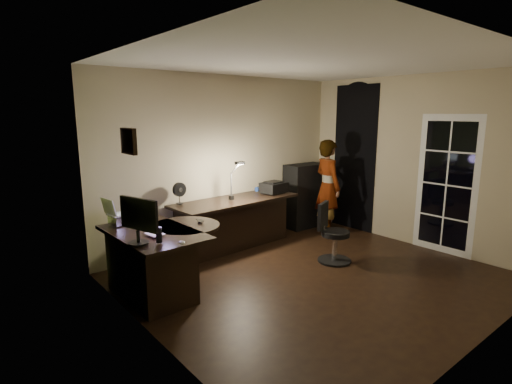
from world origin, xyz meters
TOP-DOWN VIEW (x-y plane):
  - floor at (0.00, 0.00)m, footprint 4.50×4.00m
  - ceiling at (0.00, 0.00)m, footprint 4.50×4.00m
  - wall_back at (0.00, 2.00)m, footprint 4.50×0.01m
  - wall_front at (0.00, -2.00)m, footprint 4.50×0.01m
  - wall_left at (-2.25, 0.00)m, footprint 0.01×4.00m
  - wall_right at (2.25, 0.00)m, footprint 0.01×4.00m
  - green_wall_overlay at (-2.24, 0.00)m, footprint 0.00×4.00m
  - arched_doorway at (2.24, 1.15)m, footprint 0.01×0.90m
  - french_door at (2.24, -0.55)m, footprint 0.02×0.92m
  - framed_picture at (-2.22, 0.45)m, footprint 0.04×0.30m
  - desk_left at (-1.83, 0.87)m, footprint 0.87×1.38m
  - desk_right at (-0.08, 1.63)m, footprint 2.13×0.84m
  - cabinet at (1.64, 1.78)m, footprint 0.80×0.41m
  - laptop_stand at (-2.00, 1.37)m, footprint 0.28×0.25m
  - laptop at (-2.00, 1.37)m, footprint 0.35×0.33m
  - monitor at (-2.16, 0.51)m, footprint 0.26×0.53m
  - mouse at (-1.83, 0.21)m, footprint 0.09×0.11m
  - phone at (-1.21, 0.85)m, footprint 0.11×0.14m
  - pen at (-1.20, 0.89)m, footprint 0.04×0.12m
  - speaker at (-1.98, 0.41)m, footprint 0.07×0.07m
  - notepad at (-1.89, 0.70)m, footprint 0.18×0.23m
  - desk_fan at (-0.96, 1.83)m, footprint 0.22×0.14m
  - headphones at (0.59, 1.83)m, footprint 0.20×0.10m
  - printer at (0.69, 1.61)m, footprint 0.44×0.36m
  - desk_lamp at (-0.20, 1.59)m, footprint 0.18×0.31m
  - office_chair at (0.64, 0.22)m, footprint 0.63×0.63m
  - person at (1.64, 1.24)m, footprint 0.54×0.68m

SIDE VIEW (x-z plane):
  - floor at x=0.00m, z-range -0.01..0.00m
  - desk_left at x=-1.83m, z-range 0.00..0.78m
  - desk_right at x=-0.08m, z-range 0.00..0.79m
  - office_chair at x=0.64m, z-range 0.00..0.85m
  - cabinet at x=1.64m, z-range 0.00..1.18m
  - phone at x=-1.21m, z-range 0.80..0.81m
  - pen at x=-1.20m, z-range 0.80..0.81m
  - notepad at x=-1.89m, z-range 0.80..0.81m
  - mouse at x=-1.83m, z-range 0.80..0.83m
  - person at x=1.64m, z-range 0.00..1.66m
  - laptop_stand at x=-2.00m, z-range 0.80..0.90m
  - headphones at x=0.59m, z-range 0.81..0.90m
  - speaker at x=-1.98m, z-range 0.80..0.96m
  - printer at x=0.69m, z-range 0.81..0.99m
  - desk_fan at x=-0.96m, z-range 0.81..1.12m
  - monitor at x=-2.16m, z-range 0.80..1.14m
  - laptop at x=-2.00m, z-range 0.91..1.12m
  - french_door at x=2.24m, z-range 0.00..2.10m
  - desk_lamp at x=-0.20m, z-range 0.81..1.45m
  - arched_doorway at x=2.24m, z-range 0.00..2.60m
  - wall_back at x=0.00m, z-range 0.00..2.70m
  - wall_front at x=0.00m, z-range 0.00..2.70m
  - wall_left at x=-2.25m, z-range 0.00..2.70m
  - wall_right at x=2.25m, z-range 0.00..2.70m
  - green_wall_overlay at x=-2.24m, z-range 0.00..2.70m
  - framed_picture at x=-2.22m, z-range 1.73..1.98m
  - ceiling at x=0.00m, z-range 2.70..2.71m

